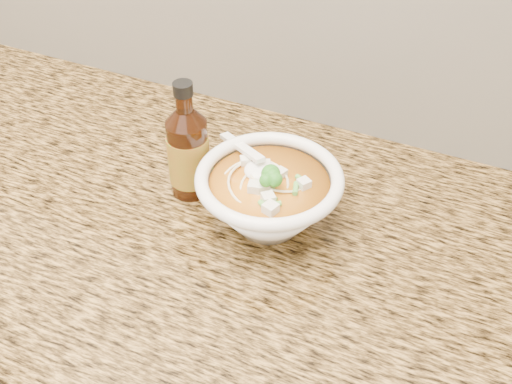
% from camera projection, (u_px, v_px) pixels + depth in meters
% --- Properties ---
extents(cabinet, '(4.00, 0.65, 0.86)m').
position_uv_depth(cabinet, '(123.00, 362.00, 1.30)').
color(cabinet, '#341D0F').
rests_on(cabinet, ground).
extents(counter_slab, '(4.00, 0.68, 0.04)m').
position_uv_depth(counter_slab, '(84.00, 193.00, 1.00)').
color(counter_slab, olive).
rests_on(counter_slab, cabinet).
extents(soup_bowl, '(0.21, 0.20, 0.11)m').
position_uv_depth(soup_bowl, '(269.00, 198.00, 0.89)').
color(soup_bowl, white).
rests_on(soup_bowl, counter_slab).
extents(hot_sauce_bottle, '(0.07, 0.07, 0.19)m').
position_uv_depth(hot_sauce_bottle, '(188.00, 153.00, 0.93)').
color(hot_sauce_bottle, '#3A1808').
rests_on(hot_sauce_bottle, counter_slab).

